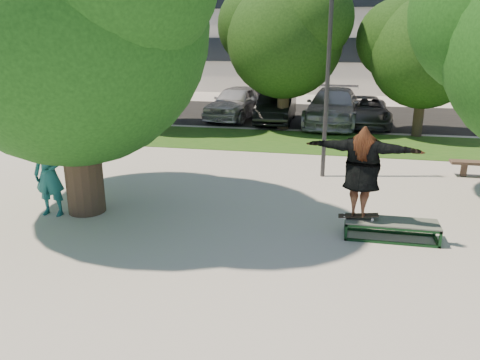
% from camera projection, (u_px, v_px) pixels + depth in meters
% --- Properties ---
extents(ground, '(120.00, 120.00, 0.00)m').
position_uv_depth(ground, '(260.00, 245.00, 9.04)').
color(ground, '#B0A9A2').
rests_on(ground, ground).
extents(grass_strip, '(30.00, 4.00, 0.02)m').
position_uv_depth(grass_strip, '(327.00, 143.00, 17.73)').
color(grass_strip, '#194C15').
rests_on(grass_strip, ground).
extents(asphalt_strip, '(40.00, 8.00, 0.01)m').
position_uv_depth(asphalt_strip, '(311.00, 115.00, 24.01)').
color(asphalt_strip, black).
rests_on(asphalt_strip, ground).
extents(tree_left, '(6.96, 5.95, 7.12)m').
position_uv_depth(tree_left, '(65.00, 8.00, 9.60)').
color(tree_left, '#38281E').
rests_on(tree_left, ground).
extents(bg_tree_left, '(5.28, 4.51, 5.77)m').
position_uv_depth(bg_tree_left, '(150.00, 40.00, 19.59)').
color(bg_tree_left, '#38281E').
rests_on(bg_tree_left, ground).
extents(bg_tree_mid, '(5.76, 4.92, 6.24)m').
position_uv_depth(bg_tree_mid, '(283.00, 33.00, 19.37)').
color(bg_tree_mid, '#38281E').
rests_on(bg_tree_mid, ground).
extents(bg_tree_right, '(5.04, 4.31, 5.43)m').
position_uv_depth(bg_tree_right, '(424.00, 47.00, 17.97)').
color(bg_tree_right, '#38281E').
rests_on(bg_tree_right, ground).
extents(lamppost, '(0.25, 0.15, 6.11)m').
position_uv_depth(lamppost, '(328.00, 64.00, 12.59)').
color(lamppost, '#2D2D30').
rests_on(lamppost, ground).
extents(grind_box, '(1.80, 0.60, 0.38)m').
position_uv_depth(grind_box, '(391.00, 230.00, 9.28)').
color(grind_box, black).
rests_on(grind_box, ground).
extents(skater_rig, '(2.28, 1.01, 1.88)m').
position_uv_depth(skater_rig, '(362.00, 172.00, 9.07)').
color(skater_rig, white).
rests_on(skater_rig, grind_box).
extents(bystander, '(0.71, 0.48, 1.91)m').
position_uv_depth(bystander, '(49.00, 174.00, 10.33)').
color(bystander, '#175A59').
rests_on(bystander, ground).
extents(car_silver_a, '(2.75, 5.01, 1.61)m').
position_uv_depth(car_silver_a, '(237.00, 102.00, 22.74)').
color(car_silver_a, silver).
rests_on(car_silver_a, asphalt_strip).
extents(car_dark, '(1.59, 4.42, 1.45)m').
position_uv_depth(car_dark, '(276.00, 107.00, 21.75)').
color(car_dark, black).
rests_on(car_dark, asphalt_strip).
extents(car_grey, '(2.16, 4.64, 1.28)m').
position_uv_depth(car_grey, '(364.00, 111.00, 21.03)').
color(car_grey, '#535357').
rests_on(car_grey, asphalt_strip).
extents(car_silver_b, '(2.68, 5.72, 1.61)m').
position_uv_depth(car_silver_b, '(333.00, 107.00, 21.21)').
color(car_silver_b, '#A2A2A7').
rests_on(car_silver_b, asphalt_strip).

